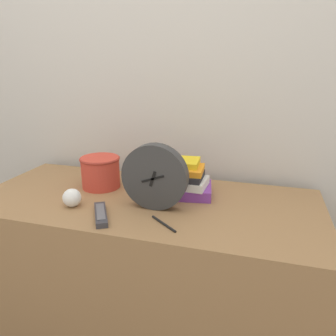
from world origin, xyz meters
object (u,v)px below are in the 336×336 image
desk_clock (155,177)px  tv_remote (101,214)px  pen (164,224)px  book_stack (180,179)px  basket (101,171)px  crumpled_paper_ball (72,198)px

desk_clock → tv_remote: bearing=-141.8°
desk_clock → pen: size_ratio=2.22×
book_stack → tv_remote: book_stack is taller
basket → tv_remote: (0.14, -0.27, -0.06)m
basket → tv_remote: size_ratio=0.99×
book_stack → pen: (0.02, -0.27, -0.06)m
tv_remote → crumpled_paper_ball: (-0.15, 0.05, 0.02)m
book_stack → pen: 0.28m
desk_clock → tv_remote: (-0.16, -0.13, -0.11)m
book_stack → tv_remote: size_ratio=1.50×
desk_clock → tv_remote: 0.23m
crumpled_paper_ball → desk_clock: bearing=13.4°
crumpled_paper_ball → pen: size_ratio=0.63×
tv_remote → basket: bearing=117.0°
basket → tv_remote: 0.31m
basket → crumpled_paper_ball: basket is taller
book_stack → crumpled_paper_ball: 0.43m
desk_clock → crumpled_paper_ball: bearing=-166.6°
crumpled_paper_ball → pen: crumpled_paper_ball is taller
basket → tv_remote: basket is taller
pen → tv_remote: bearing=-178.3°
basket → pen: basket is taller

